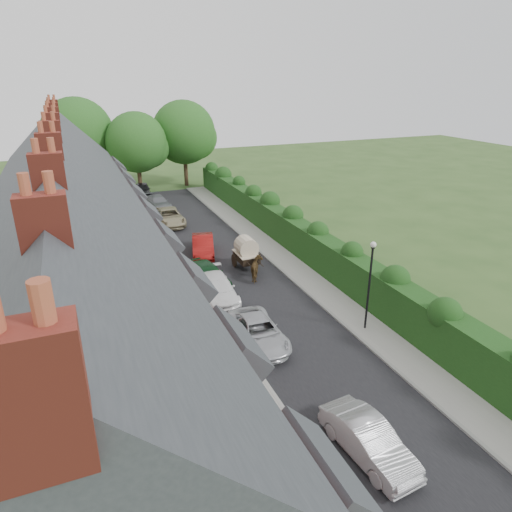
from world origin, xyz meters
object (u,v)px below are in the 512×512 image
(car_green, at_px, (207,274))
(car_black, at_px, (143,190))
(lamppost, at_px, (370,275))
(car_silver_b, at_px, (258,332))
(horse, at_px, (257,269))
(car_white, at_px, (217,288))
(car_silver_a, at_px, (368,440))
(car_red, at_px, (203,246))
(horse_cart, at_px, (246,251))
(car_grey, at_px, (158,202))
(car_beige, at_px, (168,217))

(car_green, distance_m, car_black, 25.78)
(lamppost, bearing_deg, car_silver_b, 170.47)
(car_green, relative_size, horse, 2.46)
(car_black, bearing_deg, lamppost, -74.06)
(lamppost, distance_m, car_white, 9.55)
(car_silver_a, bearing_deg, car_white, 89.27)
(car_silver_a, bearing_deg, car_black, 85.85)
(car_red, bearing_deg, horse_cart, -46.52)
(car_white, relative_size, car_red, 1.10)
(car_silver_b, bearing_deg, car_grey, 91.32)
(car_red, distance_m, car_black, 20.44)
(car_white, bearing_deg, car_black, 93.82)
(car_beige, relative_size, car_grey, 1.18)
(horse_cart, bearing_deg, lamppost, -73.98)
(car_silver_b, height_order, car_red, car_red)
(car_green, relative_size, car_red, 1.00)
(horse, height_order, horse_cart, horse_cart)
(car_white, height_order, car_grey, car_white)
(car_beige, distance_m, car_grey, 5.85)
(car_black, relative_size, horse, 2.31)
(lamppost, bearing_deg, car_black, 100.48)
(car_grey, bearing_deg, lamppost, -85.25)
(car_silver_a, distance_m, car_black, 42.14)
(car_red, xyz_separation_m, horse_cart, (2.13, -3.82, 0.63))
(car_silver_a, bearing_deg, car_silver_b, 89.69)
(car_silver_b, bearing_deg, car_green, 94.97)
(car_grey, xyz_separation_m, car_black, (-0.64, 5.88, 0.08))
(lamppost, xyz_separation_m, car_black, (-6.40, 34.60, -2.57))
(car_silver_b, distance_m, car_green, 7.83)
(car_red, height_order, car_black, car_red)
(car_white, bearing_deg, horse_cart, 51.67)
(car_white, xyz_separation_m, car_grey, (0.64, 22.12, -0.08))
(lamppost, height_order, car_silver_a, lamppost)
(lamppost, bearing_deg, horse, 109.59)
(horse, bearing_deg, horse_cart, -68.22)
(car_beige, bearing_deg, car_green, -92.30)
(lamppost, relative_size, car_white, 1.03)
(car_grey, relative_size, horse_cart, 1.34)
(car_black, bearing_deg, car_silver_a, -82.80)
(horse_cart, bearing_deg, car_black, 98.04)
(car_black, bearing_deg, horse_cart, -76.50)
(car_silver_a, distance_m, car_silver_b, 8.56)
(car_silver_b, height_order, car_white, car_white)
(car_green, bearing_deg, car_white, -101.01)
(car_green, xyz_separation_m, car_grey, (0.64, 19.90, -0.13))
(car_black, bearing_deg, car_white, -84.54)
(car_silver_a, distance_m, car_red, 21.72)
(horse, bearing_deg, car_green, 14.35)
(car_white, height_order, car_red, car_red)
(car_red, distance_m, horse_cart, 4.42)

